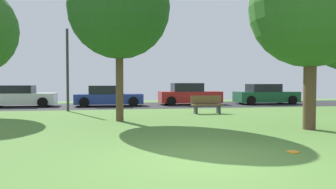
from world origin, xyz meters
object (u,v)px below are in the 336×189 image
parked_car_red (189,95)px  parked_car_green (266,95)px  maple_tree_far (311,6)px  street_lamp_post (68,70)px  parked_car_blue (108,97)px  parked_car_white (19,97)px  oak_tree_center (119,8)px  frisbee_disc (293,152)px  park_bench (207,104)px

parked_car_red → parked_car_green: bearing=-3.9°
maple_tree_far → street_lamp_post: bearing=135.6°
maple_tree_far → parked_car_blue: 14.31m
parked_car_blue → street_lamp_post: street_lamp_post is taller
parked_car_blue → street_lamp_post: (-2.18, -3.60, 1.62)m
parked_car_green → parked_car_white: bearing=178.6°
parked_car_red → parked_car_green: 5.72m
street_lamp_post → oak_tree_center: bearing=-62.7°
maple_tree_far → oak_tree_center: 7.11m
frisbee_disc → street_lamp_post: street_lamp_post is taller
parked_car_red → maple_tree_far: bearing=-85.9°
maple_tree_far → parked_car_white: size_ratio=1.38×
park_bench → street_lamp_post: (-7.10, 2.67, 1.79)m
maple_tree_far → parked_car_white: bearing=134.3°
frisbee_disc → park_bench: size_ratio=0.17×
maple_tree_far → parked_car_red: (-0.90, 12.60, -3.39)m
frisbee_disc → park_bench: park_bench is taller
parked_car_red → street_lamp_post: 8.98m
parked_car_white → parked_car_green: (17.12, -0.43, 0.03)m
parked_car_red → parked_car_green: size_ratio=0.96×
oak_tree_center → parked_car_blue: oak_tree_center is taller
maple_tree_far → parked_car_green: (4.80, 12.21, -3.42)m
parked_car_white → park_bench: size_ratio=2.78×
parked_car_red → park_bench: bearing=-96.8°
frisbee_disc → street_lamp_post: (-6.23, 11.77, 2.24)m
parked_car_white → parked_car_red: (11.41, -0.04, 0.06)m
parked_car_red → parked_car_blue: bearing=-176.1°
parked_car_green → oak_tree_center: bearing=-141.6°
parked_car_red → street_lamp_post: (-7.89, -3.99, 1.55)m
parked_car_blue → oak_tree_center: bearing=-87.0°
maple_tree_far → parked_car_red: maple_tree_far is taller
parked_car_green → park_bench: (-6.50, -6.27, -0.21)m
parked_car_blue → street_lamp_post: bearing=-121.2°
oak_tree_center → parked_car_red: 11.19m
park_bench → street_lamp_post: size_ratio=0.36×
maple_tree_far → park_bench: maple_tree_far is taller
frisbee_disc → parked_car_white: size_ratio=0.06×
parked_car_white → parked_car_red: 11.41m
oak_tree_center → parked_car_blue: (-0.45, 8.69, -3.94)m
frisbee_disc → street_lamp_post: bearing=117.9°
parked_car_blue → street_lamp_post: 4.51m
oak_tree_center → park_bench: oak_tree_center is taller
park_bench → maple_tree_far: bearing=106.0°
maple_tree_far → parked_car_white: maple_tree_far is taller
frisbee_disc → parked_car_red: 15.86m
parked_car_green → park_bench: parked_car_green is taller
maple_tree_far → street_lamp_post: maple_tree_far is taller
parked_car_red → parked_car_green: (5.71, -0.39, -0.03)m
oak_tree_center → parked_car_green: (10.96, 8.69, -3.90)m
street_lamp_post → parked_car_white: bearing=131.2°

